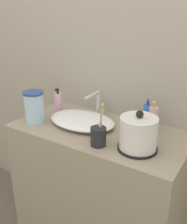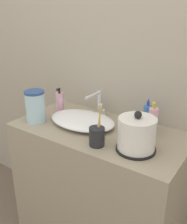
% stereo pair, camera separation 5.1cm
% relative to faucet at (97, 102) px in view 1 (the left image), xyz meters
% --- Properties ---
extents(wall_back, '(6.00, 0.04, 2.60)m').
position_rel_faucet_xyz_m(wall_back, '(0.11, 0.11, 0.31)').
color(wall_back, '#ADA38E').
rests_on(wall_back, ground_plane).
extents(vanity_counter, '(1.02, 0.51, 0.90)m').
position_rel_faucet_xyz_m(vanity_counter, '(0.11, -0.16, -0.54)').
color(vanity_counter, gray).
rests_on(vanity_counter, ground_plane).
extents(sink_basin, '(0.42, 0.28, 0.06)m').
position_rel_faucet_xyz_m(sink_basin, '(-0.01, -0.16, -0.07)').
color(sink_basin, white).
rests_on(sink_basin, vanity_counter).
extents(faucet, '(0.06, 0.16, 0.16)m').
position_rel_faucet_xyz_m(faucet, '(0.00, 0.00, 0.00)').
color(faucet, silver).
rests_on(faucet, vanity_counter).
extents(electric_kettle, '(0.20, 0.20, 0.21)m').
position_rel_faucet_xyz_m(electric_kettle, '(0.39, -0.26, -0.01)').
color(electric_kettle, black).
rests_on(electric_kettle, vanity_counter).
extents(toothbrush_cup, '(0.08, 0.08, 0.23)m').
position_rel_faucet_xyz_m(toothbrush_cup, '(0.21, -0.32, -0.04)').
color(toothbrush_cup, '#232328').
rests_on(toothbrush_cup, vanity_counter).
extents(lotion_bottle, '(0.05, 0.05, 0.17)m').
position_rel_faucet_xyz_m(lotion_bottle, '(-0.25, -0.08, -0.03)').
color(lotion_bottle, '#EAA8C6').
rests_on(lotion_bottle, vanity_counter).
extents(shampoo_bottle, '(0.05, 0.05, 0.19)m').
position_rel_faucet_xyz_m(shampoo_bottle, '(0.40, -0.06, -0.01)').
color(shampoo_bottle, '#EAA8C6').
rests_on(shampoo_bottle, vanity_counter).
extents(mouthwash_bottle, '(0.05, 0.05, 0.19)m').
position_rel_faucet_xyz_m(mouthwash_bottle, '(0.34, 0.00, -0.02)').
color(mouthwash_bottle, '#3370B7').
rests_on(mouthwash_bottle, vanity_counter).
extents(water_pitcher, '(0.12, 0.12, 0.19)m').
position_rel_faucet_xyz_m(water_pitcher, '(-0.27, -0.28, 0.00)').
color(water_pitcher, '#B2DBEA').
rests_on(water_pitcher, vanity_counter).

